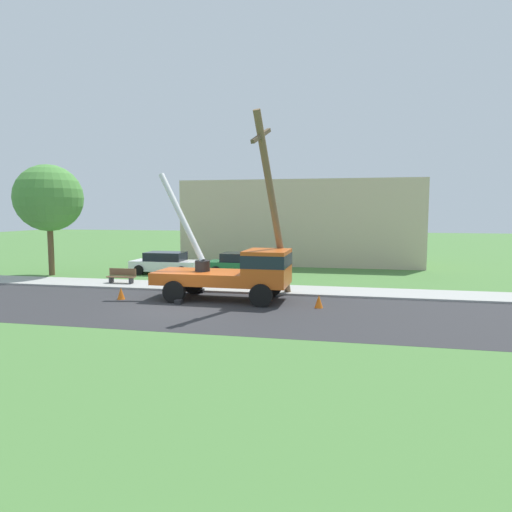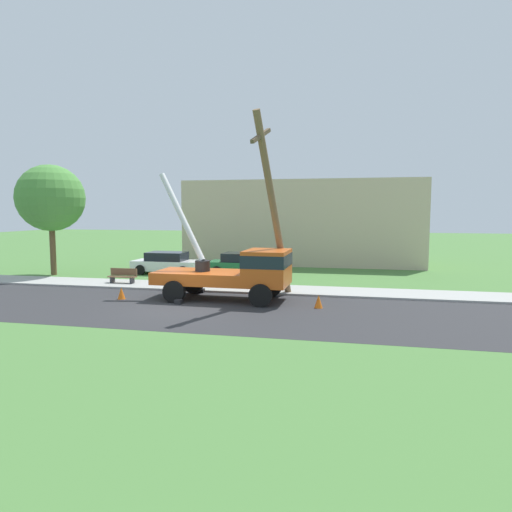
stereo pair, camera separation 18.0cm
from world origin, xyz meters
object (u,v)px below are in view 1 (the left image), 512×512
(utility_truck, at_px, (240,270))
(parked_sedan_white, at_px, (166,263))
(parked_sedan_green, at_px, (242,264))
(roadside_tree_near, at_px, (49,198))
(traffic_cone_behind, at_px, (121,293))
(traffic_cone_ahead, at_px, (319,301))
(leaning_utility_pole, at_px, (273,207))
(park_bench, at_px, (122,276))

(utility_truck, bearing_deg, parked_sedan_white, 132.05)
(parked_sedan_white, bearing_deg, parked_sedan_green, 4.77)
(roadside_tree_near, bearing_deg, parked_sedan_white, 16.86)
(utility_truck, xyz_separation_m, parked_sedan_white, (-6.85, 7.60, -0.70))
(utility_truck, xyz_separation_m, roadside_tree_near, (-13.74, 5.51, 3.49))
(traffic_cone_behind, xyz_separation_m, parked_sedan_green, (3.62, 8.93, 0.43))
(parked_sedan_green, bearing_deg, traffic_cone_ahead, -58.29)
(leaning_utility_pole, height_order, parked_sedan_green, leaning_utility_pole)
(leaning_utility_pole, bearing_deg, parked_sedan_white, 139.02)
(leaning_utility_pole, xyz_separation_m, parked_sedan_green, (-3.33, 7.67, -3.56))
(parked_sedan_white, bearing_deg, utility_truck, -47.95)
(parked_sedan_green, distance_m, park_bench, 7.60)
(park_bench, relative_size, roadside_tree_near, 0.23)
(utility_truck, xyz_separation_m, traffic_cone_behind, (-5.46, -0.92, -1.13))
(traffic_cone_behind, distance_m, parked_sedan_green, 9.65)
(parked_sedan_white, height_order, parked_sedan_green, same)
(traffic_cone_ahead, height_order, parked_sedan_white, parked_sedan_white)
(traffic_cone_ahead, relative_size, traffic_cone_behind, 1.00)
(traffic_cone_ahead, distance_m, traffic_cone_behind, 9.14)
(traffic_cone_ahead, bearing_deg, parked_sedan_green, 121.71)
(park_bench, bearing_deg, parked_sedan_green, 41.84)
(utility_truck, height_order, traffic_cone_behind, utility_truck)
(utility_truck, xyz_separation_m, traffic_cone_ahead, (3.68, -0.92, -1.13))
(traffic_cone_ahead, height_order, traffic_cone_behind, same)
(leaning_utility_pole, distance_m, traffic_cone_behind, 8.12)
(utility_truck, bearing_deg, parked_sedan_green, 102.93)
(leaning_utility_pole, relative_size, parked_sedan_green, 1.89)
(parked_sedan_white, bearing_deg, traffic_cone_ahead, -38.96)
(utility_truck, distance_m, park_bench, 8.11)
(leaning_utility_pole, height_order, traffic_cone_behind, leaning_utility_pole)
(parked_sedan_white, bearing_deg, park_bench, -97.88)
(traffic_cone_ahead, bearing_deg, traffic_cone_behind, 179.96)
(parked_sedan_white, height_order, park_bench, parked_sedan_white)
(parked_sedan_white, distance_m, roadside_tree_near, 8.33)
(traffic_cone_ahead, relative_size, roadside_tree_near, 0.08)
(leaning_utility_pole, xyz_separation_m, parked_sedan_white, (-8.35, 7.25, -3.56))
(park_bench, bearing_deg, leaning_utility_pole, -16.17)
(traffic_cone_ahead, height_order, roadside_tree_near, roadside_tree_near)
(parked_sedan_white, xyz_separation_m, parked_sedan_green, (5.01, 0.42, 0.00))
(traffic_cone_behind, relative_size, parked_sedan_green, 0.13)
(traffic_cone_ahead, xyz_separation_m, traffic_cone_behind, (-9.14, 0.01, 0.00))
(utility_truck, height_order, traffic_cone_ahead, utility_truck)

